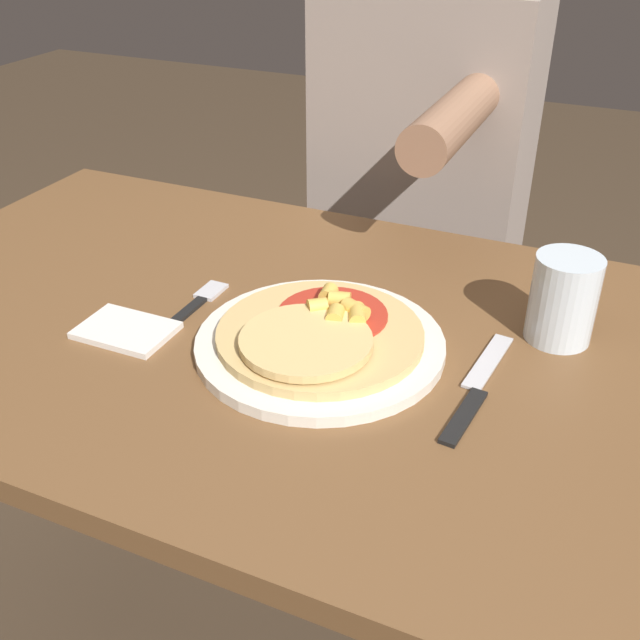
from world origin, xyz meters
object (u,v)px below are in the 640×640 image
at_px(plate, 320,344).
at_px(person_diner, 422,177).
at_px(fork, 190,309).
at_px(knife, 477,387).
at_px(dining_table, 318,406).
at_px(drinking_glass, 563,299).
at_px(pizza, 319,333).

bearing_deg(plate, person_diner, 96.27).
xyz_separation_m(plate, person_diner, (-0.07, 0.63, -0.02)).
bearing_deg(fork, knife, -2.65).
distance_m(dining_table, drinking_glass, 0.33).
distance_m(plate, knife, 0.19).
height_order(fork, drinking_glass, drinking_glass).
bearing_deg(knife, fork, 177.35).
bearing_deg(pizza, fork, 174.51).
height_order(pizza, fork, pizza).
distance_m(plate, fork, 0.19).
relative_size(plate, person_diner, 0.24).
bearing_deg(fork, plate, -4.27).
xyz_separation_m(dining_table, pizza, (0.02, -0.03, 0.14)).
relative_size(pizza, drinking_glass, 2.27).
bearing_deg(pizza, knife, 0.22).
xyz_separation_m(fork, drinking_glass, (0.44, 0.13, 0.05)).
bearing_deg(plate, fork, 175.73).
bearing_deg(knife, dining_table, 171.05).
bearing_deg(fork, drinking_glass, 15.89).
height_order(knife, person_diner, person_diner).
bearing_deg(drinking_glass, knife, -113.58).
bearing_deg(drinking_glass, plate, -150.97).
xyz_separation_m(pizza, fork, (-0.19, 0.02, -0.02)).
height_order(pizza, knife, pizza).
relative_size(fork, person_diner, 0.14).
bearing_deg(dining_table, drinking_glass, 22.44).
relative_size(knife, person_diner, 0.18).
relative_size(dining_table, plate, 4.36).
bearing_deg(person_diner, knife, -67.67).
height_order(dining_table, drinking_glass, drinking_glass).
bearing_deg(person_diner, plate, -83.73).
distance_m(dining_table, plate, 0.12).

